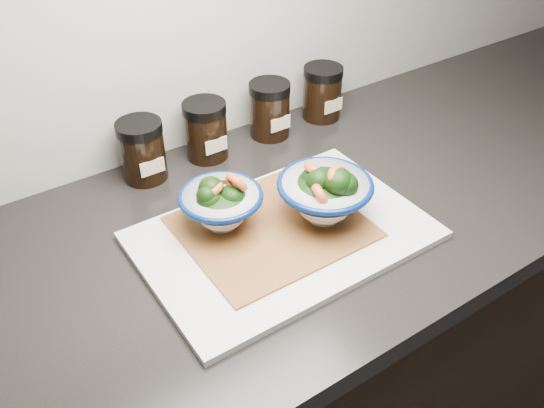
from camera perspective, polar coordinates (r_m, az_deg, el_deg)
cabinet at (r=1.33m, az=3.10°, el=-16.34°), size 3.43×0.58×0.86m
countertop at (r=1.00m, az=3.95°, el=-1.08°), size 3.50×0.60×0.04m
cutting_board at (r=0.92m, az=1.13°, el=-3.11°), size 0.45×0.30×0.01m
bamboo_mat at (r=0.92m, az=-0.00°, el=-2.26°), size 0.28×0.24×0.00m
bowl_left at (r=0.90m, az=-5.12°, el=0.08°), size 0.13×0.13×0.11m
bowl_right at (r=0.91m, az=5.31°, el=1.07°), size 0.15×0.15×0.12m
spice_jar_a at (r=1.05m, az=-12.72°, el=5.18°), size 0.08×0.08×0.11m
spice_jar_b at (r=1.10m, az=-6.58°, el=7.28°), size 0.08×0.08×0.11m
spice_jar_c at (r=1.16m, az=-0.23°, el=9.34°), size 0.08×0.08×0.11m
spice_jar_d at (r=1.23m, az=5.00°, el=10.94°), size 0.08×0.08×0.11m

